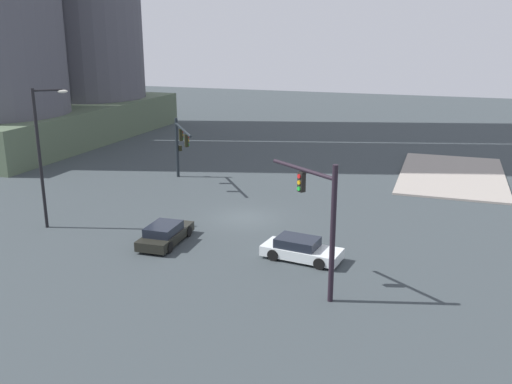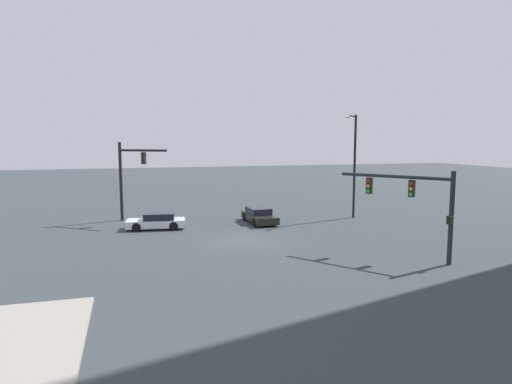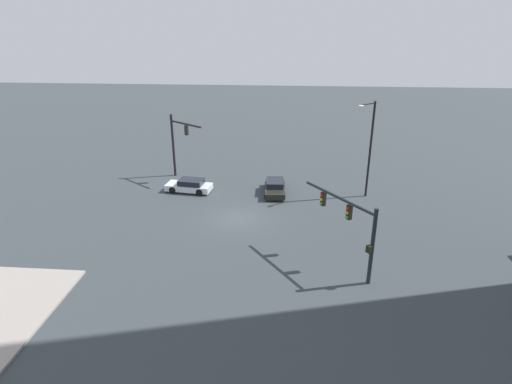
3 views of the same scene
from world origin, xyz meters
TOP-DOWN VIEW (x-y plane):
  - ground_plane at (0.00, 0.00)m, footprint 160.41×160.41m
  - sidewalk_corner at (16.48, -13.01)m, footprint 15.31×8.57m
  - traffic_signal_near_corner at (-9.47, -7.15)m, footprint 2.82×3.72m
  - traffic_signal_opposite_side at (7.11, 8.15)m, footprint 5.56×3.96m
  - streetlamp_curved_arm at (-5.68, 11.13)m, footprint 1.44×1.76m
  - sedan_car_approaching at (-5.85, 2.85)m, footprint 4.41×2.03m
  - sedan_car_waiting_far at (-5.62, -5.27)m, footprint 2.31×4.48m

SIDE VIEW (x-z plane):
  - ground_plane at x=0.00m, z-range 0.00..0.00m
  - sidewalk_corner at x=16.48m, z-range 0.00..0.15m
  - sedan_car_waiting_far at x=-5.62m, z-range -0.03..1.18m
  - sedan_car_approaching at x=-5.85m, z-range -0.03..1.18m
  - traffic_signal_opposite_side at x=7.11m, z-range 0.96..6.00m
  - traffic_signal_near_corner at x=-9.47m, z-range 0.88..7.35m
  - streetlamp_curved_arm at x=-5.68m, z-range 0.61..9.36m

